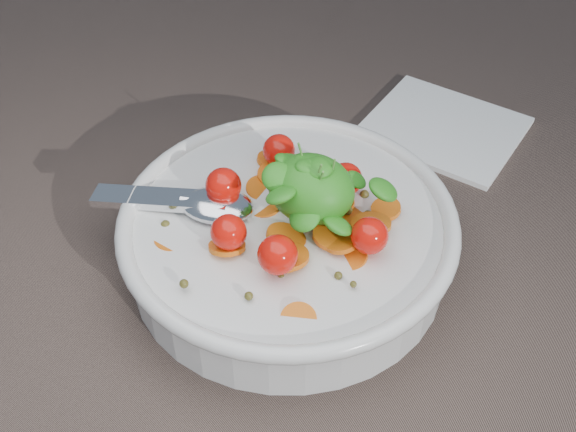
% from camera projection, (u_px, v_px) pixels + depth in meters
% --- Properties ---
extents(ground, '(6.00, 6.00, 0.00)m').
position_uv_depth(ground, '(274.00, 261.00, 0.65)').
color(ground, brown).
rests_on(ground, ground).
extents(bowl, '(0.31, 0.29, 0.12)m').
position_uv_depth(bowl, '(288.00, 235.00, 0.63)').
color(bowl, silver).
rests_on(bowl, ground).
extents(napkin, '(0.17, 0.15, 0.01)m').
position_uv_depth(napkin, '(443.00, 128.00, 0.79)').
color(napkin, white).
rests_on(napkin, ground).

